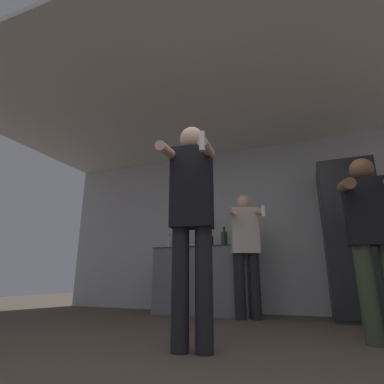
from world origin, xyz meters
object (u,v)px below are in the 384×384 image
at_px(bottle_clear_vodka, 211,241).
at_px(bottle_dark_rum, 224,239).
at_px(refrigerator, 352,239).
at_px(person_man_side, 372,234).
at_px(bottle_brown_liquor, 169,243).
at_px(bottle_red_label, 239,240).
at_px(person_woman_foreground, 192,214).
at_px(person_spectator_back, 246,246).

bearing_deg(bottle_clear_vodka, bottle_dark_rum, 0.00).
xyz_separation_m(refrigerator, person_man_side, (-0.02, -1.41, -0.12)).
xyz_separation_m(refrigerator, bottle_dark_rum, (-1.66, -0.02, 0.07)).
relative_size(refrigerator, bottle_clear_vodka, 7.25).
bearing_deg(bottle_clear_vodka, bottle_brown_liquor, 180.00).
xyz_separation_m(bottle_red_label, person_woman_foreground, (0.10, -2.13, -0.04)).
height_order(bottle_red_label, person_spectator_back, person_spectator_back).
distance_m(bottle_brown_liquor, person_man_side, 2.89).
bearing_deg(person_woman_foreground, bottle_red_label, 92.64).
bearing_deg(person_woman_foreground, person_spectator_back, 88.50).
bearing_deg(person_man_side, bottle_red_label, 135.71).
xyz_separation_m(bottle_brown_liquor, person_woman_foreground, (1.20, -2.13, -0.04)).
distance_m(bottle_dark_rum, person_woman_foreground, 2.15).
xyz_separation_m(refrigerator, person_spectator_back, (-1.30, -0.32, -0.08)).
bearing_deg(refrigerator, person_woman_foreground, -121.98).
distance_m(bottle_brown_liquor, person_spectator_back, 1.29).
distance_m(bottle_red_label, person_woman_foreground, 2.13).
bearing_deg(person_woman_foreground, refrigerator, 58.02).
bearing_deg(bottle_clear_vodka, bottle_red_label, 0.00).
bearing_deg(bottle_dark_rum, bottle_red_label, 0.00).
relative_size(bottle_red_label, person_spectator_back, 0.16).
relative_size(refrigerator, bottle_dark_rum, 6.62).
height_order(bottle_clear_vodka, person_spectator_back, person_spectator_back).
relative_size(refrigerator, bottle_red_label, 7.86).
bearing_deg(bottle_brown_liquor, person_man_side, -28.80).
distance_m(refrigerator, bottle_dark_rum, 1.66).
relative_size(bottle_brown_liquor, bottle_red_label, 0.92).
bearing_deg(person_spectator_back, person_woman_foreground, -91.50).
bearing_deg(bottle_dark_rum, bottle_brown_liquor, 180.00).
distance_m(refrigerator, bottle_brown_liquor, 2.55).
xyz_separation_m(person_woman_foreground, person_man_side, (1.33, 0.74, -0.13)).
distance_m(bottle_clear_vodka, person_spectator_back, 0.66).
relative_size(refrigerator, person_man_side, 1.28).
height_order(bottle_red_label, person_woman_foreground, person_woman_foreground).
xyz_separation_m(refrigerator, person_woman_foreground, (-1.34, -2.15, 0.00)).
bearing_deg(bottle_brown_liquor, bottle_red_label, -0.00).
height_order(bottle_clear_vodka, bottle_brown_liquor, bottle_clear_vodka).
bearing_deg(bottle_brown_liquor, bottle_clear_vodka, -0.00).
xyz_separation_m(bottle_dark_rum, person_man_side, (1.64, -1.39, -0.19)).
relative_size(bottle_red_label, person_woman_foreground, 0.14).
distance_m(refrigerator, bottle_clear_vodka, 1.87).
bearing_deg(person_spectator_back, bottle_dark_rum, 140.70).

